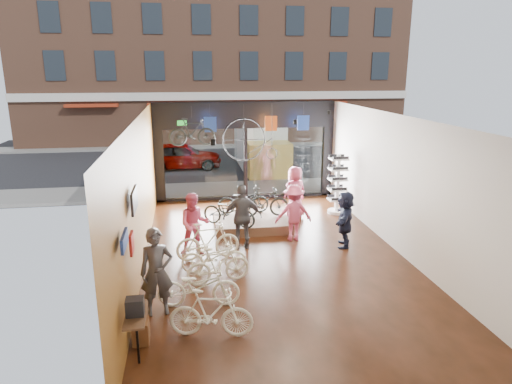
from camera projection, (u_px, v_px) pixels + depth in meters
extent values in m
cube|color=black|center=(275.00, 257.00, 12.56)|extent=(7.00, 12.00, 0.04)
cube|color=black|center=(276.00, 117.00, 11.56)|extent=(7.00, 12.00, 0.04)
cube|color=#9F6B21|center=(139.00, 195.00, 11.54)|extent=(0.04, 12.00, 3.80)
cube|color=beige|center=(400.00, 185.00, 12.59)|extent=(0.04, 12.00, 3.80)
cube|color=beige|center=(360.00, 299.00, 6.32)|extent=(7.00, 0.04, 3.80)
cube|color=#198C26|center=(182.00, 123.00, 17.02)|extent=(0.35, 0.06, 0.18)
cube|color=black|center=(225.00, 157.00, 26.87)|extent=(30.00, 18.00, 0.02)
cube|color=slate|center=(242.00, 189.00, 19.41)|extent=(30.00, 2.40, 0.12)
cube|color=slate|center=(220.00, 145.00, 30.67)|extent=(30.00, 2.00, 0.12)
cube|color=brown|center=(215.00, 39.00, 31.25)|extent=(26.00, 5.00, 14.00)
imported|color=gray|center=(182.00, 156.00, 23.45)|extent=(4.06, 1.63, 1.38)
imported|color=white|center=(211.00, 313.00, 8.69)|extent=(1.69, 0.77, 0.98)
imported|color=white|center=(199.00, 286.00, 9.82)|extent=(1.81, 0.78, 0.93)
imported|color=white|center=(218.00, 265.00, 10.88)|extent=(1.62, 0.77, 0.94)
imported|color=white|center=(214.00, 256.00, 11.48)|extent=(1.66, 0.63, 0.86)
imported|color=white|center=(208.00, 241.00, 12.25)|extent=(1.79, 0.76, 1.04)
cube|color=#4D3823|center=(252.00, 223.00, 14.83)|extent=(2.40, 1.80, 0.30)
imported|color=black|center=(229.00, 211.00, 14.00)|extent=(1.82, 1.48, 0.93)
imported|color=black|center=(264.00, 202.00, 14.86)|extent=(1.66, 0.50, 0.99)
imported|color=black|center=(243.00, 200.00, 15.25)|extent=(1.71, 0.61, 0.89)
imported|color=#3F3F44|center=(157.00, 272.00, 9.41)|extent=(0.74, 0.53, 1.88)
imported|color=#CC4C72|center=(194.00, 224.00, 12.52)|extent=(0.85, 0.67, 1.74)
imported|color=#3F3F44|center=(243.00, 217.00, 12.93)|extent=(1.13, 0.52, 1.88)
imported|color=#CC4C72|center=(294.00, 213.00, 13.57)|extent=(1.11, 0.64, 1.71)
imported|color=#CC4C72|center=(295.00, 192.00, 15.65)|extent=(1.03, 0.86, 1.81)
imported|color=#161C33|center=(345.00, 219.00, 13.11)|extent=(1.00, 1.60, 1.64)
imported|color=black|center=(192.00, 132.00, 15.50)|extent=(1.58, 0.46, 0.95)
cube|color=#1E3F99|center=(210.00, 125.00, 16.52)|extent=(0.45, 0.03, 0.55)
cube|color=#CC5919|center=(271.00, 123.00, 16.85)|extent=(0.45, 0.03, 0.55)
cube|color=#1E3F99|center=(303.00, 123.00, 17.04)|extent=(0.45, 0.03, 0.55)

